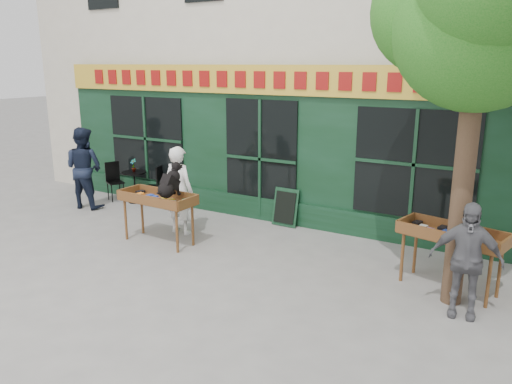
# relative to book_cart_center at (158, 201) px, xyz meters

# --- Properties ---
(ground) EXTENTS (80.00, 80.00, 0.00)m
(ground) POSITION_rel_book_cart_center_xyz_m (0.96, -0.08, -0.82)
(ground) COLOR slate
(ground) RESTS_ON ground
(book_cart_center) EXTENTS (1.52, 0.68, 0.99)m
(book_cart_center) POSITION_rel_book_cart_center_xyz_m (0.00, 0.00, 0.00)
(book_cart_center) COLOR #5B301A
(book_cart_center) RESTS_ON ground
(dog) EXTENTS (0.36, 0.61, 0.60)m
(dog) POSITION_rel_book_cart_center_xyz_m (0.35, -0.05, 0.47)
(dog) COLOR black
(dog) RESTS_ON book_cart_center
(woman) EXTENTS (0.66, 0.45, 1.77)m
(woman) POSITION_rel_book_cart_center_xyz_m (-0.00, 0.65, 0.06)
(woman) COLOR white
(woman) RESTS_ON ground
(book_cart_right) EXTENTS (1.60, 0.95, 0.99)m
(book_cart_right) POSITION_rel_book_cart_center_xyz_m (5.13, 0.63, 0.00)
(book_cart_right) COLOR #5B301A
(book_cart_right) RESTS_ON ground
(man_right) EXTENTS (0.97, 0.50, 1.60)m
(man_right) POSITION_rel_book_cart_center_xyz_m (5.43, -0.12, -0.02)
(man_right) COLOR #55555A
(man_right) RESTS_ON ground
(bistro_table) EXTENTS (0.60, 0.60, 0.76)m
(bistro_table) POSITION_rel_book_cart_center_xyz_m (-2.40, 1.90, -0.28)
(bistro_table) COLOR black
(bistro_table) RESTS_ON ground
(bistro_chair_left) EXTENTS (0.49, 0.48, 0.95)m
(bistro_chair_left) POSITION_rel_book_cart_center_xyz_m (-3.03, 1.84, -0.26)
(bistro_chair_left) COLOR black
(bistro_chair_left) RESTS_ON ground
(bistro_chair_right) EXTENTS (0.46, 0.46, 0.95)m
(bistro_chair_right) POSITION_rel_book_cart_center_xyz_m (-1.77, 1.98, -0.26)
(bistro_chair_right) COLOR black
(bistro_chair_right) RESTS_ON ground
(potted_plant) EXTENTS (0.19, 0.15, 0.32)m
(potted_plant) POSITION_rel_book_cart_center_xyz_m (-2.40, 1.90, 0.10)
(potted_plant) COLOR gray
(potted_plant) RESTS_ON bistro_table
(man_left) EXTENTS (1.03, 0.86, 1.91)m
(man_left) POSITION_rel_book_cart_center_xyz_m (-3.10, 1.00, 0.13)
(man_left) COLOR black
(man_left) RESTS_ON ground
(chalkboard) EXTENTS (0.57, 0.21, 0.79)m
(chalkboard) POSITION_rel_book_cart_center_xyz_m (1.62, 2.11, -0.42)
(chalkboard) COLOR black
(chalkboard) RESTS_ON ground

